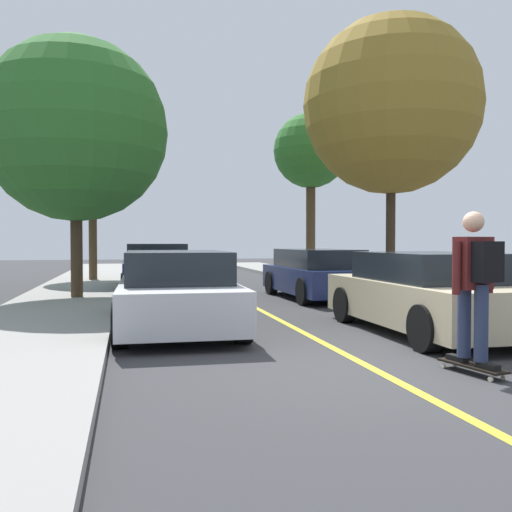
% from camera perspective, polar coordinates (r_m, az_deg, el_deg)
% --- Properties ---
extents(ground, '(80.00, 80.00, 0.00)m').
position_cam_1_polar(ground, '(6.65, 11.84, -11.30)').
color(ground, '#353538').
extents(center_line, '(0.12, 39.20, 0.01)m').
position_cam_1_polar(center_line, '(10.35, 2.39, -6.63)').
color(center_line, gold).
rests_on(center_line, ground).
extents(parked_car_left_nearest, '(2.03, 4.23, 1.31)m').
position_cam_1_polar(parked_car_left_nearest, '(9.24, -8.27, -3.59)').
color(parked_car_left_nearest, '#B7B7BC').
rests_on(parked_car_left_nearest, ground).
extents(parked_car_left_near, '(1.96, 4.19, 1.41)m').
position_cam_1_polar(parked_car_left_near, '(16.23, -10.38, -1.26)').
color(parked_car_left_near, navy).
rests_on(parked_car_left_near, ground).
extents(parked_car_right_nearest, '(1.99, 4.18, 1.29)m').
position_cam_1_polar(parked_car_right_nearest, '(9.25, 17.60, -3.72)').
color(parked_car_right_nearest, '#BCAD89').
rests_on(parked_car_right_nearest, ground).
extents(parked_car_right_near, '(1.91, 4.16, 1.27)m').
position_cam_1_polar(parked_car_right_near, '(14.18, 6.31, -1.84)').
color(parked_car_right_near, navy).
rests_on(parked_car_right_near, ground).
extents(street_tree_left_nearest, '(4.36, 4.36, 6.16)m').
position_cam_1_polar(street_tree_left_nearest, '(14.05, -18.25, 12.30)').
color(street_tree_left_nearest, '#3D2D1E').
rests_on(street_tree_left_nearest, sidewalk_left).
extents(street_tree_left_near, '(3.64, 3.64, 5.87)m').
position_cam_1_polar(street_tree_left_near, '(20.19, -16.66, 9.17)').
color(street_tree_left_near, '#4C3823').
rests_on(street_tree_left_near, sidewalk_left).
extents(street_tree_right_nearest, '(4.59, 4.59, 7.16)m').
position_cam_1_polar(street_tree_right_nearest, '(15.20, 13.90, 14.90)').
color(street_tree_right_nearest, '#3D2D1E').
rests_on(street_tree_right_nearest, sidewalk_right).
extents(street_tree_right_near, '(2.81, 2.81, 6.15)m').
position_cam_1_polar(street_tree_right_near, '(21.02, 5.73, 10.70)').
color(street_tree_right_near, '#4C3823').
rests_on(street_tree_right_near, sidewalk_right).
extents(skateboard, '(0.39, 0.87, 0.10)m').
position_cam_1_polar(skateboard, '(6.66, 21.54, -10.60)').
color(skateboard, black).
rests_on(skateboard, ground).
extents(skateboarder, '(0.59, 0.71, 1.70)m').
position_cam_1_polar(skateboarder, '(6.50, 21.85, -2.13)').
color(skateboarder, black).
rests_on(skateboarder, skateboard).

